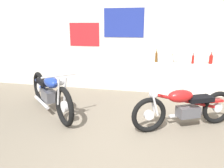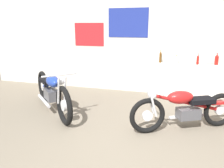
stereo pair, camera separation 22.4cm
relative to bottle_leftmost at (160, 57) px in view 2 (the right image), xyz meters
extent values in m
plane|color=#706656|center=(-0.09, -3.01, -0.99)|extent=(24.00, 24.00, 0.00)
cube|color=beige|center=(-0.09, 0.17, 0.41)|extent=(10.00, 0.06, 2.80)
cube|color=silver|center=(0.63, 0.14, 0.37)|extent=(1.38, 0.01, 0.93)
cube|color=beige|center=(0.63, 0.13, 0.37)|extent=(1.44, 0.01, 0.99)
cube|color=navy|center=(-0.87, 0.14, 0.82)|extent=(1.03, 0.01, 0.73)
cube|color=#B21E23|center=(-1.94, 0.14, 0.52)|extent=(0.83, 0.01, 0.61)
cube|color=silver|center=(0.63, -0.01, -0.57)|extent=(1.53, 0.28, 0.85)
cylinder|color=#5B3814|center=(0.00, 0.00, -0.03)|extent=(0.06, 0.06, 0.23)
cone|color=#5B3814|center=(0.00, 0.00, 0.12)|extent=(0.05, 0.05, 0.06)
cylinder|color=gold|center=(0.00, 0.00, 0.16)|extent=(0.02, 0.02, 0.03)
cylinder|color=#B7B2A8|center=(0.39, 0.03, -0.07)|extent=(0.08, 0.08, 0.15)
cone|color=#B7B2A8|center=(0.39, 0.03, 0.02)|extent=(0.07, 0.07, 0.04)
cylinder|color=gold|center=(0.39, 0.03, 0.05)|extent=(0.03, 0.03, 0.02)
cylinder|color=maroon|center=(0.87, -0.04, -0.05)|extent=(0.06, 0.06, 0.19)
cone|color=maroon|center=(0.87, -0.04, 0.07)|extent=(0.05, 0.05, 0.05)
cylinder|color=black|center=(0.87, -0.04, 0.11)|extent=(0.02, 0.02, 0.02)
cylinder|color=maroon|center=(1.29, 0.04, -0.04)|extent=(0.08, 0.08, 0.20)
cone|color=maroon|center=(1.29, 0.04, 0.08)|extent=(0.07, 0.07, 0.05)
cylinder|color=red|center=(1.29, 0.04, 0.12)|extent=(0.03, 0.03, 0.02)
torus|color=black|center=(-0.01, -2.15, -0.69)|extent=(0.58, 0.36, 0.61)
cylinder|color=silver|center=(-0.01, -2.15, -0.69)|extent=(0.18, 0.13, 0.17)
torus|color=black|center=(1.18, -1.53, -0.69)|extent=(0.58, 0.36, 0.61)
cylinder|color=silver|center=(1.18, -1.53, -0.69)|extent=(0.18, 0.13, 0.17)
cube|color=#4C4C51|center=(0.64, -1.81, -0.70)|extent=(0.43, 0.37, 0.18)
cylinder|color=#B21919|center=(0.64, -1.81, -0.52)|extent=(1.11, 0.62, 0.39)
ellipsoid|color=#B21919|center=(0.49, -1.89, -0.40)|extent=(0.51, 0.42, 0.22)
cube|color=black|center=(0.82, -1.71, -0.48)|extent=(0.51, 0.42, 0.08)
cube|color=#B21919|center=(1.10, -1.56, -0.54)|extent=(0.30, 0.25, 0.04)
cylinder|color=silver|center=(0.08, -2.17, -0.46)|extent=(0.16, 0.11, 0.44)
cylinder|color=silver|center=(0.02, -2.06, -0.46)|extent=(0.16, 0.11, 0.44)
cylinder|color=silver|center=(0.11, -2.09, -0.24)|extent=(0.33, 0.58, 0.03)
sphere|color=silver|center=(0.05, -2.11, -0.34)|extent=(0.13, 0.13, 0.13)
cylinder|color=silver|center=(0.66, -1.64, -0.82)|extent=(0.68, 0.40, 0.06)
torus|color=black|center=(-1.49, -2.24, -0.63)|extent=(0.59, 0.56, 0.72)
cylinder|color=silver|center=(-1.49, -2.24, -0.63)|extent=(0.19, 0.18, 0.20)
torus|color=black|center=(-2.58, -1.21, -0.63)|extent=(0.59, 0.56, 0.72)
cylinder|color=silver|center=(-2.58, -1.21, -0.63)|extent=(0.19, 0.18, 0.20)
cube|color=#4C4C51|center=(-2.09, -1.67, -0.65)|extent=(0.46, 0.45, 0.22)
cylinder|color=navy|center=(-2.09, -1.67, -0.43)|extent=(1.04, 0.97, 0.45)
ellipsoid|color=navy|center=(-1.95, -1.81, -0.32)|extent=(0.54, 0.52, 0.22)
cube|color=black|center=(-2.25, -1.52, -0.40)|extent=(0.54, 0.52, 0.08)
cube|color=navy|center=(-2.52, -1.28, -0.46)|extent=(0.32, 0.31, 0.04)
cylinder|color=silver|center=(-1.50, -2.14, -0.37)|extent=(0.16, 0.15, 0.52)
cylinder|color=silver|center=(-1.58, -2.23, -0.37)|extent=(0.16, 0.15, 0.52)
cylinder|color=silver|center=(-1.60, -2.13, -0.10)|extent=(0.46, 0.49, 0.03)
sphere|color=silver|center=(-1.55, -2.18, -0.20)|extent=(0.13, 0.13, 0.13)
cylinder|color=silver|center=(-2.26, -1.71, -0.79)|extent=(0.65, 0.61, 0.06)
camera|label=1|loc=(0.15, -5.56, 0.75)|focal=35.00mm
camera|label=2|loc=(0.37, -5.51, 0.75)|focal=35.00mm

